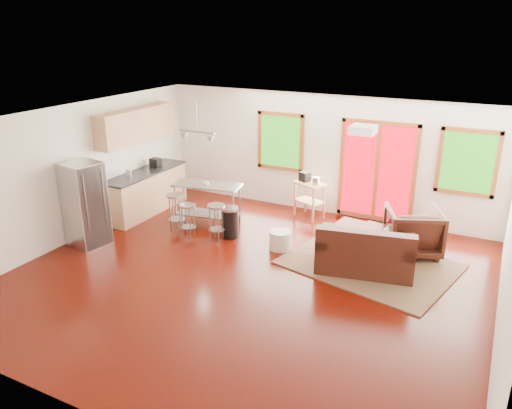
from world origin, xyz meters
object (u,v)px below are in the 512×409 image
at_px(armchair, 413,229).
at_px(refrigerator, 85,204).
at_px(loveseat, 365,253).
at_px(island, 207,197).
at_px(coffee_table, 388,236).
at_px(kitchen_cart, 309,187).
at_px(ottoman, 350,232).
at_px(rug, 369,264).

relative_size(armchair, refrigerator, 0.60).
distance_m(loveseat, island, 3.56).
distance_m(coffee_table, refrigerator, 5.60).
bearing_deg(refrigerator, armchair, 33.12).
bearing_deg(armchair, coffee_table, 18.22).
bearing_deg(kitchen_cart, armchair, -19.65).
bearing_deg(kitchen_cart, loveseat, -47.42).
relative_size(coffee_table, refrigerator, 0.77).
relative_size(loveseat, ottoman, 3.28).
bearing_deg(loveseat, armchair, 50.98).
distance_m(rug, coffee_table, 0.64).
xyz_separation_m(loveseat, island, (-3.50, 0.58, 0.27)).
distance_m(coffee_table, kitchen_cart, 2.31).
xyz_separation_m(coffee_table, refrigerator, (-5.20, -2.05, 0.42)).
bearing_deg(armchair, loveseat, 39.49).
bearing_deg(rug, refrigerator, -162.83).
bearing_deg(kitchen_cart, coffee_table, -30.55).
height_order(rug, armchair, armchair).
bearing_deg(coffee_table, ottoman, 155.65).
relative_size(refrigerator, kitchen_cart, 1.63).
height_order(ottoman, kitchen_cart, kitchen_cart).
bearing_deg(loveseat, ottoman, 106.46).
height_order(loveseat, kitchen_cart, kitchen_cart).
bearing_deg(armchair, kitchen_cart, -42.38).
bearing_deg(island, loveseat, -9.48).
relative_size(rug, refrigerator, 1.71).
distance_m(ottoman, kitchen_cart, 1.52).
bearing_deg(armchair, ottoman, -24.26).
distance_m(loveseat, armchair, 1.24).
height_order(ottoman, island, island).
bearing_deg(ottoman, loveseat, -62.30).
xyz_separation_m(coffee_table, kitchen_cart, (-1.97, 1.16, 0.29)).
height_order(armchair, island, armchair).
xyz_separation_m(armchair, island, (-4.07, -0.51, 0.13)).
bearing_deg(rug, armchair, 56.35).
relative_size(ottoman, island, 0.36).
distance_m(armchair, kitchen_cart, 2.50).
bearing_deg(ottoman, rug, -54.22).
bearing_deg(island, kitchen_cart, 37.94).
height_order(coffee_table, ottoman, coffee_table).
distance_m(rug, island, 3.59).
bearing_deg(coffee_table, armchair, 40.95).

